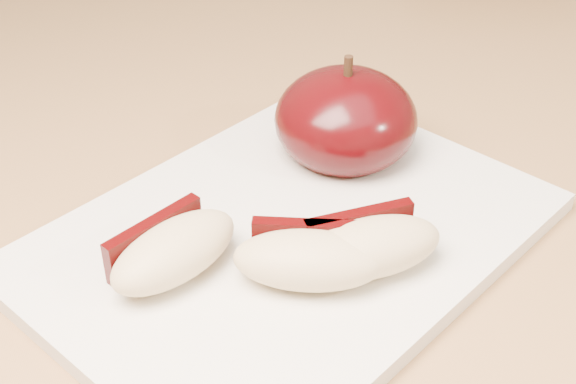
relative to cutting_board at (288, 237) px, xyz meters
name	(u,v)px	position (x,y,z in m)	size (l,w,h in m)	color
back_cabinet	(96,143)	(0.06, 0.84, -0.43)	(2.40, 0.62, 0.94)	silver
cutting_board	(288,237)	(0.00, 0.00, 0.00)	(0.27, 0.20, 0.01)	silver
apple_half	(346,120)	(0.07, 0.06, 0.03)	(0.10, 0.10, 0.07)	black
apple_wedge_a	(172,250)	(-0.07, 0.00, 0.02)	(0.08, 0.06, 0.03)	#CDB282
apple_wedge_b	(309,258)	(-0.01, -0.04, 0.02)	(0.08, 0.07, 0.03)	#CDB282
apple_wedge_c	(369,245)	(0.02, -0.05, 0.02)	(0.08, 0.05, 0.03)	#CDB282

